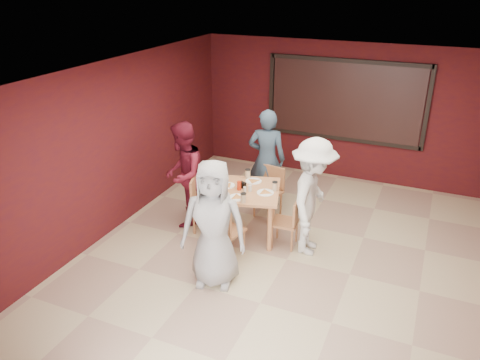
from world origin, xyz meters
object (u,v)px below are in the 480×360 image
at_px(chair_right, 289,220).
at_px(diner_front, 214,224).
at_px(dining_table, 246,195).
at_px(chair_front, 225,229).
at_px(chair_left, 202,201).
at_px(diner_back, 267,159).
at_px(diner_right, 313,197).
at_px(diner_left, 183,174).
at_px(chair_back, 270,188).

distance_m(chair_right, diner_front, 1.53).
bearing_deg(chair_right, dining_table, 177.93).
relative_size(chair_front, chair_left, 0.92).
xyz_separation_m(chair_front, diner_back, (-0.05, 1.88, 0.44)).
xyz_separation_m(dining_table, diner_right, (1.10, -0.02, 0.19)).
height_order(chair_front, diner_back, diner_back).
xyz_separation_m(chair_right, diner_right, (0.34, 0.00, 0.46)).
distance_m(chair_front, diner_back, 1.93).
distance_m(chair_left, diner_right, 1.90).
xyz_separation_m(diner_back, diner_right, (1.18, -1.18, -0.00)).
distance_m(chair_left, diner_back, 1.48).
relative_size(dining_table, chair_left, 1.40).
relative_size(chair_front, diner_front, 0.47).
height_order(dining_table, diner_back, diner_back).
xyz_separation_m(chair_right, diner_back, (-0.84, 1.19, 0.46)).
height_order(diner_front, diner_left, diner_front).
xyz_separation_m(chair_back, chair_right, (0.65, -0.90, -0.03)).
bearing_deg(diner_left, diner_back, 120.87).
bearing_deg(diner_left, dining_table, 73.30).
distance_m(dining_table, chair_left, 0.78).
distance_m(chair_front, diner_left, 1.39).
xyz_separation_m(chair_left, diner_back, (0.67, 1.26, 0.39)).
bearing_deg(chair_back, dining_table, -97.18).
distance_m(dining_table, diner_left, 1.15).
bearing_deg(diner_front, dining_table, 79.69).
bearing_deg(chair_front, chair_right, 41.51).
height_order(chair_right, diner_front, diner_front).
bearing_deg(chair_front, diner_left, 146.97).
xyz_separation_m(chair_front, chair_left, (-0.73, 0.62, 0.04)).
distance_m(dining_table, diner_front, 1.35).
height_order(chair_front, diner_right, diner_right).
relative_size(chair_right, diner_front, 0.45).
bearing_deg(chair_front, dining_table, 87.87).
xyz_separation_m(chair_back, chair_left, (-0.86, -0.97, 0.03)).
relative_size(chair_back, diner_front, 0.48).
distance_m(dining_table, diner_back, 1.18).
relative_size(dining_table, chair_right, 1.60).
relative_size(chair_back, chair_left, 0.94).
distance_m(chair_right, diner_right, 0.57).
relative_size(chair_back, chair_right, 1.07).
bearing_deg(chair_right, diner_back, 125.17).
height_order(diner_front, diner_back, diner_back).
xyz_separation_m(diner_back, diner_left, (-1.06, -1.16, -0.02)).
bearing_deg(diner_back, chair_right, 112.32).
bearing_deg(diner_right, dining_table, 84.99).
distance_m(chair_back, diner_right, 1.40).
relative_size(dining_table, chair_front, 1.53).
relative_size(dining_table, diner_left, 0.73).
bearing_deg(diner_right, diner_front, 138.86).
distance_m(dining_table, chair_front, 0.76).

